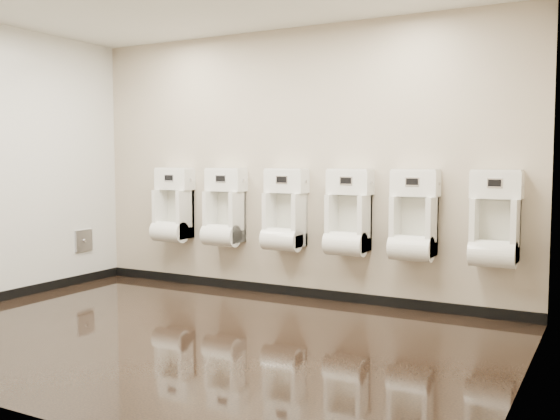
# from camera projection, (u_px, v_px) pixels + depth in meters

# --- Properties ---
(ground) EXTENTS (5.00, 3.50, 0.00)m
(ground) POSITION_uv_depth(u_px,v_px,m) (195.00, 336.00, 5.10)
(ground) COLOR black
(ground) RESTS_ON ground
(back_wall) EXTENTS (5.00, 0.02, 2.80)m
(back_wall) POSITION_uv_depth(u_px,v_px,m) (293.00, 164.00, 6.52)
(back_wall) COLOR #BFB29A
(back_wall) RESTS_ON ground
(front_wall) EXTENTS (5.00, 0.02, 2.80)m
(front_wall) POSITION_uv_depth(u_px,v_px,m) (4.00, 166.00, 3.46)
(front_wall) COLOR #BFB29A
(front_wall) RESTS_ON ground
(right_wall) EXTENTS (0.02, 3.50, 2.80)m
(right_wall) POSITION_uv_depth(u_px,v_px,m) (526.00, 165.00, 3.80)
(right_wall) COLOR #BFB29A
(right_wall) RESTS_ON ground
(skirting_back) EXTENTS (5.00, 0.02, 0.10)m
(skirting_back) POSITION_uv_depth(u_px,v_px,m) (293.00, 291.00, 6.62)
(skirting_back) COLOR black
(skirting_back) RESTS_ON ground
(access_panel) EXTENTS (0.04, 0.25, 0.25)m
(access_panel) POSITION_uv_depth(u_px,v_px,m) (84.00, 240.00, 7.29)
(access_panel) COLOR #9E9EA3
(access_panel) RESTS_ON left_wall
(urinal_0) EXTENTS (0.45, 0.34, 0.83)m
(urinal_0) POSITION_uv_depth(u_px,v_px,m) (173.00, 211.00, 7.14)
(urinal_0) COLOR white
(urinal_0) RESTS_ON back_wall
(urinal_1) EXTENTS (0.45, 0.34, 0.83)m
(urinal_1) POSITION_uv_depth(u_px,v_px,m) (224.00, 213.00, 6.80)
(urinal_1) COLOR white
(urinal_1) RESTS_ON back_wall
(urinal_2) EXTENTS (0.45, 0.34, 0.83)m
(urinal_2) POSITION_uv_depth(u_px,v_px,m) (284.00, 216.00, 6.45)
(urinal_2) COLOR white
(urinal_2) RESTS_ON back_wall
(urinal_3) EXTENTS (0.45, 0.34, 0.83)m
(urinal_3) POSITION_uv_depth(u_px,v_px,m) (348.00, 219.00, 6.11)
(urinal_3) COLOR white
(urinal_3) RESTS_ON back_wall
(urinal_4) EXTENTS (0.45, 0.34, 0.83)m
(urinal_4) POSITION_uv_depth(u_px,v_px,m) (413.00, 222.00, 5.80)
(urinal_4) COLOR white
(urinal_4) RESTS_ON back_wall
(urinal_5) EXTENTS (0.45, 0.34, 0.83)m
(urinal_5) POSITION_uv_depth(u_px,v_px,m) (495.00, 226.00, 5.45)
(urinal_5) COLOR white
(urinal_5) RESTS_ON back_wall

